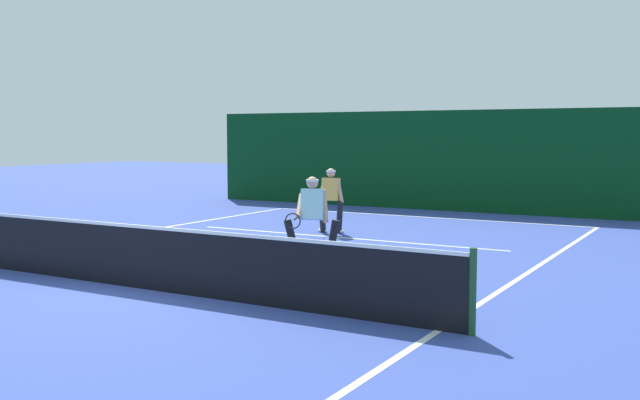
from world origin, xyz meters
The scene contains 10 objects.
ground_plane centered at (0.00, 0.00, 0.00)m, with size 80.00×80.00×0.00m, color #34499E.
court_line_baseline_far centered at (0.00, 11.58, 0.00)m, with size 9.82×0.10×0.01m, color white.
court_line_sideline_right centered at (4.91, 0.00, 0.00)m, with size 0.10×23.16×0.01m, color white.
court_line_service centered at (0.00, 6.58, 0.00)m, with size 8.01×0.10×0.01m, color white.
court_line_centre centered at (0.00, 3.20, 0.00)m, with size 0.10×6.40×0.01m, color white.
tennis_net centered at (0.00, 0.00, 0.52)m, with size 10.77×0.09×1.07m.
player_near centered at (1.11, 3.35, 0.90)m, with size 1.04×1.00×1.64m.
player_far centered at (-0.64, 7.20, 0.87)m, with size 0.73×0.85×1.60m.
tennis_ball centered at (-0.37, 3.11, 0.03)m, with size 0.07×0.07×0.07m, color #D1E033.
back_fence_windscreen centered at (0.00, 13.60, 1.59)m, with size 17.23×0.12×3.18m, color #093817.
Camera 1 is at (8.06, -8.39, 2.43)m, focal length 40.93 mm.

